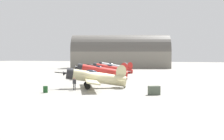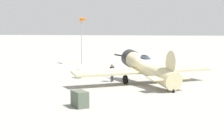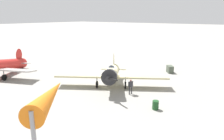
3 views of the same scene
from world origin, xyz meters
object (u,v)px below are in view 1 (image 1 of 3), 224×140
airplane_far_line (112,68)px  airplane_outer_stand (112,66)px  airplane_mid_apron (101,71)px  ground_crew_mechanic (74,83)px  fuel_drum (45,89)px  equipment_crate (154,90)px  airplane_foreground (94,77)px

airplane_far_line → airplane_outer_stand: (6.63, -15.03, 0.07)m
airplane_mid_apron → ground_crew_mechanic: 18.60m
fuel_drum → airplane_far_line: bearing=-76.5°
airplane_outer_stand → ground_crew_mechanic: 55.80m
ground_crew_mechanic → equipment_crate: (-10.93, 0.22, -0.49)m
airplane_foreground → airplane_mid_apron: (6.21, -14.55, 0.08)m
airplane_far_line → equipment_crate: (-22.70, 37.87, -0.79)m
ground_crew_mechanic → fuel_drum: ground_crew_mechanic is taller
ground_crew_mechanic → equipment_crate: size_ratio=1.13×
ground_crew_mechanic → equipment_crate: ground_crew_mechanic is taller
fuel_drum → airplane_mid_apron: bearing=-81.6°
airplane_outer_stand → equipment_crate: (-29.33, 52.90, -0.86)m
airplane_outer_stand → fuel_drum: bearing=90.8°
airplane_far_line → airplane_outer_stand: size_ratio=1.18×
airplane_mid_apron → ground_crew_mechanic: bearing=82.2°
ground_crew_mechanic → airplane_outer_stand: bearing=-141.9°
airplane_far_line → airplane_outer_stand: bearing=-86.1°
airplane_foreground → airplane_far_line: (12.92, -34.31, -0.22)m
airplane_foreground → ground_crew_mechanic: bearing=39.0°
airplane_mid_apron → airplane_outer_stand: bearing=-92.6°
airplane_far_line → fuel_drum: size_ratio=15.54×
equipment_crate → fuel_drum: bearing=15.4°
fuel_drum → airplane_outer_stand: bearing=-73.6°
airplane_outer_stand → fuel_drum: airplane_outer_stand is taller
airplane_foreground → fuel_drum: (3.00, 7.07, -1.12)m
airplane_mid_apron → equipment_crate: 24.18m
ground_crew_mechanic → fuel_drum: (1.85, 3.73, -0.60)m
airplane_outer_stand → equipment_crate: bearing=103.4°
airplane_far_line → airplane_outer_stand: airplane_far_line is taller
airplane_foreground → airplane_mid_apron: airplane_foreground is taller
airplane_foreground → airplane_mid_apron: bearing=-98.8°
airplane_far_line → ground_crew_mechanic: (-11.77, 37.65, -0.29)m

